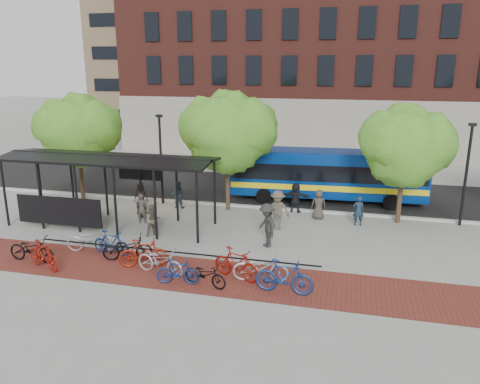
% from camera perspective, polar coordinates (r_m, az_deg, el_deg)
% --- Properties ---
extents(ground, '(160.00, 160.00, 0.00)m').
position_cam_1_polar(ground, '(22.35, 3.73, -5.20)').
color(ground, '#9E9E99').
rests_on(ground, ground).
extents(asphalt_street, '(160.00, 8.00, 0.01)m').
position_cam_1_polar(asphalt_street, '(29.88, 6.46, 0.08)').
color(asphalt_street, black).
rests_on(asphalt_street, ground).
extents(curb, '(160.00, 0.25, 0.12)m').
position_cam_1_polar(curb, '(26.06, 5.30, -2.06)').
color(curb, '#B7B7B2').
rests_on(curb, ground).
extents(brick_strip, '(24.00, 3.00, 0.01)m').
position_cam_1_polar(brick_strip, '(18.34, -5.37, -9.99)').
color(brick_strip, maroon).
rests_on(brick_strip, ground).
extents(bike_rack_rail, '(12.00, 0.05, 0.95)m').
position_cam_1_polar(bike_rack_rail, '(19.54, -8.15, -8.45)').
color(bike_rack_rail, black).
rests_on(bike_rack_rail, ground).
extents(building_brick, '(55.00, 14.00, 20.00)m').
position_cam_1_polar(building_brick, '(47.10, 22.69, 16.89)').
color(building_brick, maroon).
rests_on(building_brick, ground).
extents(building_tower, '(22.00, 22.00, 30.00)m').
position_cam_1_polar(building_tower, '(64.10, -4.34, 21.76)').
color(building_tower, '#7A664C').
rests_on(building_tower, ground).
extents(bus_shelter, '(10.60, 3.07, 3.60)m').
position_cam_1_polar(bus_shelter, '(23.80, -16.03, 3.04)').
color(bus_shelter, black).
rests_on(bus_shelter, ground).
extents(tree_a, '(4.90, 4.00, 6.18)m').
position_cam_1_polar(tree_a, '(28.77, -19.05, 7.36)').
color(tree_a, '#382619').
rests_on(tree_a, ground).
extents(tree_b, '(5.15, 4.20, 6.47)m').
position_cam_1_polar(tree_b, '(25.06, -1.32, 7.62)').
color(tree_b, '#382619').
rests_on(tree_b, ground).
extents(tree_c, '(4.66, 3.80, 5.92)m').
position_cam_1_polar(tree_c, '(24.39, 19.65, 5.55)').
color(tree_c, '#382619').
rests_on(tree_c, ground).
extents(lamp_post_left, '(0.35, 0.20, 5.12)m').
position_cam_1_polar(lamp_post_left, '(26.92, -9.62, 4.25)').
color(lamp_post_left, black).
rests_on(lamp_post_left, ground).
extents(lamp_post_right, '(0.35, 0.20, 5.12)m').
position_cam_1_polar(lamp_post_right, '(25.33, 25.88, 2.22)').
color(lamp_post_right, black).
rests_on(lamp_post_right, ground).
extents(bus, '(11.23, 3.15, 3.00)m').
position_cam_1_polar(bus, '(27.72, 10.57, 2.36)').
color(bus, navy).
rests_on(bus, ground).
extents(bike_0, '(2.08, 0.77, 1.09)m').
position_cam_1_polar(bike_0, '(21.00, -24.06, -6.37)').
color(bike_0, black).
rests_on(bike_0, ground).
extents(bike_1, '(1.97, 1.22, 1.15)m').
position_cam_1_polar(bike_1, '(20.10, -22.85, -7.10)').
color(bike_1, maroon).
rests_on(bike_1, ground).
extents(bike_2, '(2.20, 1.23, 1.10)m').
position_cam_1_polar(bike_2, '(21.21, -17.70, -5.50)').
color(bike_2, '#A1A1A3').
rests_on(bike_2, ground).
extents(bike_3, '(1.82, 0.73, 1.06)m').
position_cam_1_polar(bike_3, '(20.57, -15.42, -6.02)').
color(bike_3, navy).
rests_on(bike_3, ground).
extents(bike_4, '(2.14, 1.33, 1.06)m').
position_cam_1_polar(bike_4, '(19.89, -13.56, -6.63)').
color(bike_4, black).
rests_on(bike_4, ground).
extents(bike_5, '(2.02, 1.19, 1.17)m').
position_cam_1_polar(bike_5, '(19.09, -11.70, -7.29)').
color(bike_5, '#9A210E').
rests_on(bike_5, ground).
extents(bike_6, '(2.23, 1.25, 1.11)m').
position_cam_1_polar(bike_6, '(18.33, -9.72, -8.28)').
color(bike_6, '#ABABAD').
rests_on(bike_6, ground).
extents(bike_7, '(1.67, 0.72, 0.97)m').
position_cam_1_polar(bike_7, '(17.51, -7.61, -9.62)').
color(bike_7, navy).
rests_on(bike_7, ground).
extents(bike_8, '(1.84, 1.04, 0.91)m').
position_cam_1_polar(bike_8, '(17.28, -4.26, -9.97)').
color(bike_8, black).
rests_on(bike_8, ground).
extents(bike_9, '(2.09, 1.29, 1.22)m').
position_cam_1_polar(bike_9, '(17.70, -0.44, -8.74)').
color(bike_9, maroon).
rests_on(bike_9, ground).
extents(bike_10, '(2.16, 0.97, 1.09)m').
position_cam_1_polar(bike_10, '(17.57, 2.51, -9.17)').
color(bike_10, silver).
rests_on(bike_10, ground).
extents(bike_11, '(2.12, 0.70, 1.26)m').
position_cam_1_polar(bike_11, '(16.72, 5.42, -10.26)').
color(bike_11, navy).
rests_on(bike_11, ground).
extents(pedestrian_0, '(0.86, 0.64, 1.58)m').
position_cam_1_polar(pedestrian_0, '(26.26, -11.97, -0.54)').
color(pedestrian_0, black).
rests_on(pedestrian_0, ground).
extents(pedestrian_1, '(0.64, 0.48, 1.58)m').
position_cam_1_polar(pedestrian_1, '(24.15, -11.91, -1.94)').
color(pedestrian_1, '#403933').
rests_on(pedestrian_1, ground).
extents(pedestrian_2, '(0.79, 0.64, 1.53)m').
position_cam_1_polar(pedestrian_2, '(26.38, -7.58, -0.31)').
color(pedestrian_2, '#21394D').
rests_on(pedestrian_2, ground).
extents(pedestrian_3, '(1.34, 0.86, 1.96)m').
position_cam_1_polar(pedestrian_3, '(22.77, 4.61, -2.21)').
color(pedestrian_3, brown).
rests_on(pedestrian_3, ground).
extents(pedestrian_5, '(1.57, 0.62, 1.66)m').
position_cam_1_polar(pedestrian_5, '(25.56, 6.81, -0.65)').
color(pedestrian_5, black).
rests_on(pedestrian_5, ground).
extents(pedestrian_6, '(0.83, 0.61, 1.58)m').
position_cam_1_polar(pedestrian_6, '(24.60, 9.56, -1.50)').
color(pedestrian_6, '#403933').
rests_on(pedestrian_6, ground).
extents(pedestrian_7, '(0.62, 0.46, 1.53)m').
position_cam_1_polar(pedestrian_7, '(24.04, 14.24, -2.23)').
color(pedestrian_7, '#1B2C3F').
rests_on(pedestrian_7, ground).
extents(pedestrian_8, '(0.94, 0.94, 1.53)m').
position_cam_1_polar(pedestrian_8, '(22.24, -10.55, -3.44)').
color(pedestrian_8, brown).
rests_on(pedestrian_8, ground).
extents(pedestrian_9, '(1.34, 1.46, 1.97)m').
position_cam_1_polar(pedestrian_9, '(20.60, 3.30, -4.08)').
color(pedestrian_9, '#282828').
rests_on(pedestrian_9, ground).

